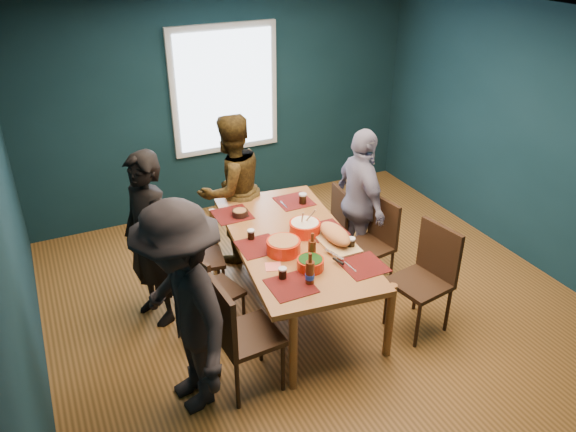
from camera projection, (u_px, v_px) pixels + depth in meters
name	position (u px, v px, depth m)	size (l,w,h in m)	color
room	(307.00, 169.00, 5.13)	(5.01, 5.01, 2.71)	#96622B
dining_table	(293.00, 245.00, 5.20)	(1.28, 2.19, 0.79)	#9D662F
chair_left_far	(193.00, 253.00, 5.44)	(0.47, 0.47, 0.90)	black
chair_left_mid	(208.00, 287.00, 4.96)	(0.49, 0.49, 0.88)	black
chair_left_near	(237.00, 330.00, 4.32)	(0.49, 0.49, 1.02)	black
chair_right_far	(332.00, 219.00, 6.12)	(0.41, 0.41, 0.84)	black
chair_right_mid	(375.00, 237.00, 5.68)	(0.47, 0.47, 0.93)	black
chair_right_near	(429.00, 271.00, 5.05)	(0.53, 0.53, 1.02)	black
person_far_left	(149.00, 240.00, 5.03)	(0.61, 0.40, 1.68)	black
person_back	(231.00, 189.00, 6.00)	(0.81, 0.63, 1.66)	black
person_right	(360.00, 202.00, 5.82)	(0.92, 0.39, 1.58)	silver
person_near_left	(183.00, 310.00, 4.09)	(1.13, 0.65, 1.75)	black
bowl_salad	(283.00, 246.00, 4.92)	(0.30, 0.30, 0.13)	red
bowl_dumpling	(305.00, 227.00, 5.22)	(0.29, 0.29, 0.27)	red
bowl_herbs	(310.00, 263.00, 4.70)	(0.23, 0.23, 0.10)	red
cutting_board	(335.00, 236.00, 5.07)	(0.33, 0.68, 0.15)	#DABB75
small_bowl	(240.00, 213.00, 5.53)	(0.16, 0.16, 0.07)	black
beer_bottle_a	(310.00, 273.00, 4.49)	(0.08, 0.08, 0.28)	#4D200D
beer_bottle_b	(312.00, 250.00, 4.79)	(0.07, 0.07, 0.27)	#4D200D
cola_glass_a	(283.00, 273.00, 4.57)	(0.07, 0.07, 0.10)	black
cola_glass_b	(351.00, 242.00, 4.99)	(0.07, 0.07, 0.10)	black
cola_glass_c	(303.00, 198.00, 5.76)	(0.08, 0.08, 0.11)	black
cola_glass_d	(251.00, 234.00, 5.13)	(0.07, 0.07, 0.10)	black
napkin_a	(318.00, 226.00, 5.36)	(0.15, 0.15, 0.00)	#F77168
napkin_b	(273.00, 267.00, 4.75)	(0.13, 0.13, 0.00)	#F77168
napkin_c	(364.00, 270.00, 4.70)	(0.14, 0.14, 0.00)	#F77168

